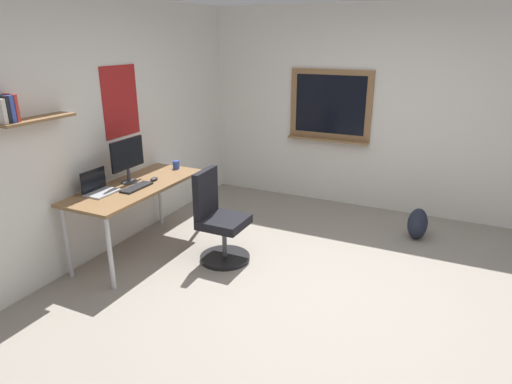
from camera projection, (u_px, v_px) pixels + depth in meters
The scene contains 11 objects.
ground_plane at pixel (323, 296), 4.00m from camera, with size 5.20×5.20×0.00m, color gray.
wall_back at pixel (99, 129), 4.56m from camera, with size 5.00×0.30×2.60m.
wall_right at pixel (384, 111), 5.66m from camera, with size 0.22×5.00×2.60m.
desk at pixel (136, 192), 4.61m from camera, with size 1.55×0.65×0.76m.
office_chair at pixel (219, 222), 4.55m from camera, with size 0.52×0.52×0.95m.
laptop at pixel (99, 188), 4.33m from camera, with size 0.31×0.21×0.23m.
monitor_primary at pixel (127, 157), 4.57m from camera, with size 0.46×0.17×0.46m.
keyboard at pixel (137, 187), 4.48m from camera, with size 0.37×0.13×0.02m, color black.
computer_mouse at pixel (154, 179), 4.72m from camera, with size 0.10×0.06×0.03m, color #262628.
coffee_mug at pixel (176, 165), 5.13m from camera, with size 0.08×0.08×0.09m, color #334CA5.
backpack at pixel (418, 224), 5.09m from camera, with size 0.32×0.22×0.36m, color #1E2333.
Camera 1 is at (-3.39, -0.95, 2.21)m, focal length 31.28 mm.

